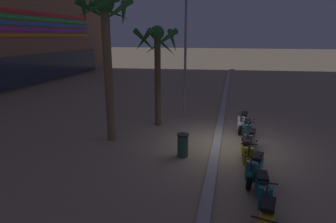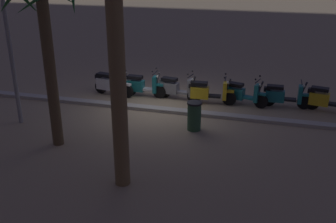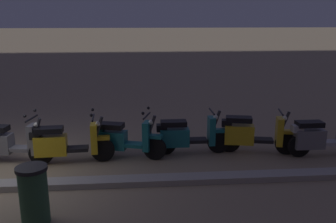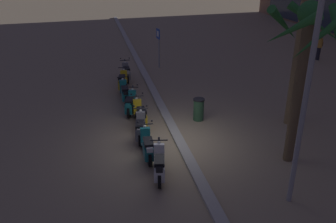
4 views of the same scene
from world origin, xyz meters
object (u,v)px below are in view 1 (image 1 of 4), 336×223
(palm_tree_far_corner, at_px, (157,52))
(street_lamp, at_px, (186,41))
(scooter_yellow_lead_nearest, at_px, (246,152))
(scooter_teal_mid_front, at_px, (263,191))
(scooter_grey_mid_rear, at_px, (250,140))
(palm_tree_mid_walkway, at_px, (106,34))
(scooter_teal_gap_after_mid, at_px, (247,130))
(litter_bin, at_px, (183,145))
(scooter_white_last_in_row, at_px, (243,122))
(scooter_teal_second_in_line, at_px, (255,167))

(palm_tree_far_corner, xyz_separation_m, street_lamp, (2.02, -1.11, 0.55))
(palm_tree_far_corner, distance_m, street_lamp, 2.37)
(scooter_yellow_lead_nearest, height_order, street_lamp, street_lamp)
(scooter_teal_mid_front, bearing_deg, palm_tree_far_corner, 36.82)
(scooter_grey_mid_rear, bearing_deg, palm_tree_mid_walkway, 91.47)
(scooter_teal_gap_after_mid, xyz_separation_m, palm_tree_mid_walkway, (-1.56, 6.18, 4.33))
(litter_bin, height_order, street_lamp, street_lamp)
(scooter_teal_mid_front, xyz_separation_m, litter_bin, (2.76, 2.81, 0.04))
(palm_tree_far_corner, bearing_deg, scooter_grey_mid_rear, -118.09)
(palm_tree_far_corner, relative_size, palm_tree_mid_walkway, 0.81)
(scooter_grey_mid_rear, bearing_deg, street_lamp, 38.36)
(scooter_white_last_in_row, bearing_deg, litter_bin, 148.01)
(scooter_white_last_in_row, relative_size, litter_bin, 1.84)
(scooter_white_last_in_row, xyz_separation_m, street_lamp, (1.87, 3.37, 3.99))
(palm_tree_mid_walkway, bearing_deg, litter_bin, -106.79)
(scooter_teal_mid_front, height_order, scooter_teal_second_in_line, scooter_teal_second_in_line)
(scooter_white_last_in_row, relative_size, palm_tree_mid_walkway, 0.27)
(scooter_teal_second_in_line, relative_size, litter_bin, 1.81)
(scooter_teal_mid_front, xyz_separation_m, palm_tree_far_corner, (6.50, 4.87, 3.45))
(scooter_yellow_lead_nearest, xyz_separation_m, scooter_teal_gap_after_mid, (2.66, -0.14, -0.00))
(palm_tree_mid_walkway, bearing_deg, scooter_teal_second_in_line, -110.59)
(scooter_teal_gap_after_mid, distance_m, street_lamp, 6.18)
(scooter_teal_gap_after_mid, distance_m, palm_tree_mid_walkway, 7.70)
(scooter_teal_gap_after_mid, distance_m, scooter_white_last_in_row, 1.27)
(scooter_yellow_lead_nearest, distance_m, scooter_white_last_in_row, 3.91)
(scooter_teal_second_in_line, xyz_separation_m, scooter_teal_gap_after_mid, (3.92, 0.11, 0.01))
(scooter_teal_second_in_line, xyz_separation_m, litter_bin, (1.28, 2.71, 0.04))
(palm_tree_far_corner, xyz_separation_m, litter_bin, (-3.74, -2.05, -3.41))
(palm_tree_far_corner, distance_m, palm_tree_mid_walkway, 3.19)
(street_lamp, bearing_deg, scooter_yellow_lead_nearest, -149.55)
(street_lamp, bearing_deg, palm_tree_mid_walkway, 150.59)
(litter_bin, bearing_deg, scooter_grey_mid_rear, -64.81)
(scooter_teal_second_in_line, bearing_deg, scooter_teal_mid_front, -175.77)
(scooter_teal_mid_front, distance_m, scooter_grey_mid_rear, 4.00)
(scooter_teal_mid_front, xyz_separation_m, scooter_yellow_lead_nearest, (2.74, 0.36, 0.01))
(scooter_grey_mid_rear, xyz_separation_m, street_lamp, (4.52, 3.58, 4.00))
(scooter_yellow_lead_nearest, bearing_deg, scooter_teal_second_in_line, -168.87)
(scooter_teal_second_in_line, height_order, scooter_grey_mid_rear, same)
(scooter_teal_mid_front, xyz_separation_m, scooter_grey_mid_rear, (4.00, 0.18, 0.01))
(scooter_teal_second_in_line, distance_m, street_lamp, 8.89)
(scooter_teal_gap_after_mid, xyz_separation_m, scooter_white_last_in_row, (1.26, 0.16, 0.01))
(scooter_teal_second_in_line, bearing_deg, litter_bin, 64.65)
(scooter_white_last_in_row, bearing_deg, scooter_grey_mid_rear, -175.60)
(scooter_yellow_lead_nearest, xyz_separation_m, street_lamp, (5.78, 3.40, 3.99))
(scooter_grey_mid_rear, distance_m, litter_bin, 2.91)
(scooter_teal_mid_front, xyz_separation_m, scooter_teal_second_in_line, (1.47, 0.11, -0.00))
(scooter_white_last_in_row, height_order, palm_tree_far_corner, palm_tree_far_corner)
(palm_tree_mid_walkway, bearing_deg, scooter_yellow_lead_nearest, -100.33)
(scooter_yellow_lead_nearest, relative_size, scooter_white_last_in_row, 1.06)
(scooter_teal_gap_after_mid, relative_size, palm_tree_mid_walkway, 0.27)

